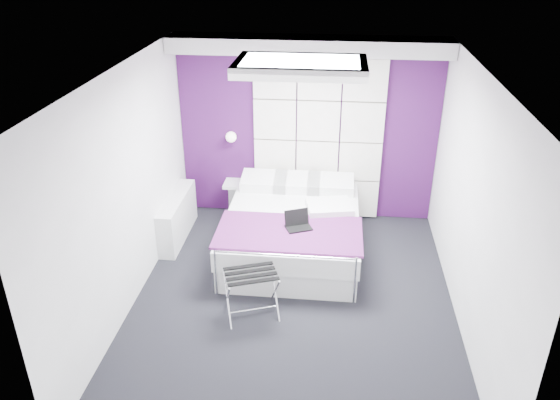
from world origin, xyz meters
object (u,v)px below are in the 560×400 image
(luggage_rack, at_px, (251,294))
(bed, at_px, (293,230))
(radiator, at_px, (177,217))
(wall_lamp, at_px, (232,136))
(nightstand, at_px, (239,184))
(laptop, at_px, (299,223))

(luggage_rack, bearing_deg, bed, 56.46)
(radiator, distance_m, bed, 1.60)
(wall_lamp, height_order, nightstand, wall_lamp)
(radiator, distance_m, luggage_rack, 2.01)
(luggage_rack, bearing_deg, radiator, 108.79)
(wall_lamp, xyz_separation_m, radiator, (-0.64, -0.76, -0.92))
(radiator, bearing_deg, laptop, -19.62)
(laptop, bearing_deg, wall_lamp, 104.21)
(wall_lamp, bearing_deg, radiator, -130.10)
(wall_lamp, relative_size, radiator, 0.12)
(radiator, height_order, laptop, laptop)
(wall_lamp, xyz_separation_m, nightstand, (0.08, -0.04, -0.71))
(nightstand, relative_size, laptop, 1.39)
(nightstand, relative_size, luggage_rack, 0.76)
(wall_lamp, height_order, radiator, wall_lamp)
(radiator, bearing_deg, nightstand, 44.94)
(nightstand, xyz_separation_m, laptop, (0.97, -1.32, 0.14))
(radiator, bearing_deg, wall_lamp, 49.90)
(bed, bearing_deg, nightstand, 133.10)
(radiator, bearing_deg, bed, -7.31)
(radiator, height_order, bed, bed)
(radiator, distance_m, nightstand, 1.04)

